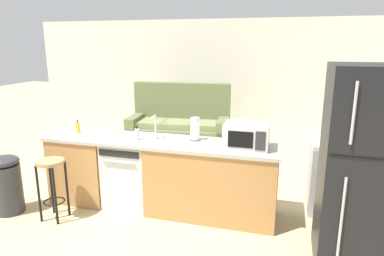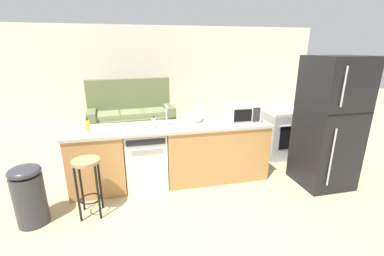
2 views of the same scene
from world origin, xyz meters
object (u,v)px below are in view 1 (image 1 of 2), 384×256
at_px(microwave, 247,136).
at_px(trash_bin, 7,184).
at_px(bar_stool, 52,177).
at_px(couch, 180,126).
at_px(dishwasher, 131,173).
at_px(dish_soap_bottle, 78,128).
at_px(refrigerator, 363,170).
at_px(paper_towel_roll, 195,129).
at_px(stove_range, 341,177).
at_px(soap_bottle, 137,134).
at_px(kettle, 364,139).

bearing_deg(microwave, trash_bin, -167.44).
relative_size(microwave, bar_stool, 0.68).
bearing_deg(couch, microwave, -58.34).
bearing_deg(dishwasher, dish_soap_bottle, 177.01).
bearing_deg(refrigerator, trash_bin, -178.78).
relative_size(paper_towel_roll, trash_bin, 0.38).
distance_m(stove_range, soap_bottle, 2.59).
distance_m(stove_range, kettle, 0.57).
distance_m(stove_range, bar_stool, 3.52).
height_order(paper_towel_roll, soap_bottle, paper_towel_roll).
xyz_separation_m(kettle, bar_stool, (-3.48, -1.04, -0.45)).
relative_size(refrigerator, soap_bottle, 10.74).
bearing_deg(dish_soap_bottle, paper_towel_roll, 3.21).
bearing_deg(couch, soap_bottle, -82.89).
relative_size(paper_towel_roll, kettle, 1.38).
xyz_separation_m(soap_bottle, kettle, (2.63, 0.47, 0.01)).
distance_m(refrigerator, trash_bin, 4.01).
bearing_deg(trash_bin, dishwasher, 24.88).
bearing_deg(stove_range, paper_towel_roll, -166.69).
bearing_deg(trash_bin, paper_towel_roll, 19.17).
height_order(soap_bottle, couch, couch).
relative_size(stove_range, microwave, 1.80).
height_order(paper_towel_roll, couch, couch).
height_order(stove_range, microwave, microwave).
distance_m(soap_bottle, trash_bin, 1.72).
distance_m(refrigerator, bar_stool, 3.34).
distance_m(kettle, trash_bin, 4.31).
bearing_deg(dish_soap_bottle, refrigerator, -9.94).
bearing_deg(dish_soap_bottle, microwave, -1.05).
distance_m(bar_stool, couch, 3.39).
distance_m(refrigerator, couch, 4.35).
bearing_deg(refrigerator, couch, 130.61).
bearing_deg(dishwasher, trash_bin, -155.12).
bearing_deg(couch, bar_stool, -98.58).
bearing_deg(soap_bottle, couch, 97.11).
bearing_deg(microwave, refrigerator, -25.93).
bearing_deg(couch, kettle, -37.74).
bearing_deg(paper_towel_roll, couch, 111.76).
bearing_deg(kettle, stove_range, 143.32).
relative_size(kettle, couch, 0.10).
relative_size(refrigerator, microwave, 3.78).
distance_m(stove_range, trash_bin, 4.14).
bearing_deg(stove_range, bar_stool, -160.63).
relative_size(microwave, couch, 0.24).
height_order(stove_range, dish_soap_bottle, dish_soap_bottle).
distance_m(microwave, trash_bin, 2.98).
relative_size(dish_soap_bottle, couch, 0.08).
xyz_separation_m(kettle, couch, (-2.98, 2.31, -0.59)).
xyz_separation_m(refrigerator, microwave, (-1.13, 0.55, 0.09)).
bearing_deg(bar_stool, trash_bin, -178.55).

